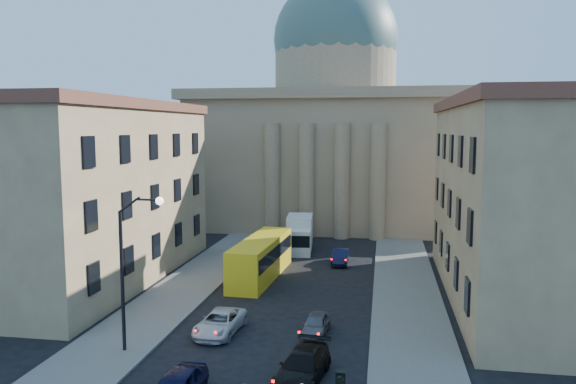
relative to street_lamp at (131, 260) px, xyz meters
name	(u,v)px	position (x,y,z in m)	size (l,w,h in m)	color
sidewalk_left	(173,297)	(-1.53, 10.00, -5.21)	(5.00, 60.00, 0.15)	#625E59
sidewalk_right	(409,310)	(15.47, 10.00, -5.21)	(5.00, 60.00, 0.15)	#625E59
church	(334,132)	(6.97, 47.47, 6.59)	(68.02, 28.76, 36.60)	#7F6E4E
building_left	(91,190)	(-10.03, 14.00, 2.14)	(11.60, 26.60, 14.70)	tan
building_right	(530,199)	(23.97, 14.00, 2.14)	(11.60, 26.60, 14.70)	tan
street_lamp	(131,260)	(0.00, 0.00, 0.00)	(2.62, 0.44, 8.83)	black
car_left_mid	(220,323)	(3.90, 3.73, -4.62)	(2.22, 4.82, 1.34)	silver
car_right_mid	(303,367)	(9.81, -1.87, -4.54)	(2.08, 5.12, 1.48)	black
car_right_far	(316,325)	(9.68, 4.52, -4.67)	(1.45, 3.60, 1.23)	#535459
car_right_distant	(340,257)	(9.81, 22.56, -4.61)	(1.43, 4.10, 1.35)	black
city_bus	(261,257)	(3.61, 16.78, -3.53)	(3.27, 11.74, 3.27)	yellow
box_truck	(299,235)	(5.24, 27.50, -3.64)	(3.09, 6.55, 3.48)	silver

